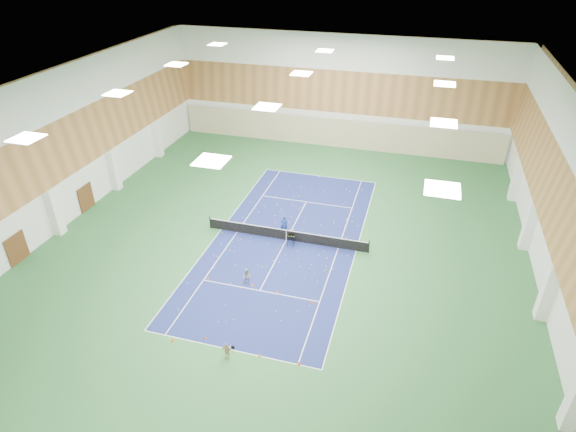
{
  "coord_description": "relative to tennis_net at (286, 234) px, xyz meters",
  "views": [
    {
      "loc": [
        8.76,
        -30.1,
        20.79
      ],
      "look_at": [
        0.04,
        0.34,
        2.0
      ],
      "focal_mm": 30.0,
      "sensor_mm": 36.0,
      "label": 1
    }
  ],
  "objects": [
    {
      "name": "cone_svc_d",
      "position": [
        3.66,
        -6.63,
        -0.45
      ],
      "size": [
        0.19,
        0.19,
        0.21
      ],
      "primitive_type": "cone",
      "color": "#FF580D",
      "rests_on": "ground"
    },
    {
      "name": "cone_svc_a",
      "position": [
        -3.9,
        -6.14,
        -0.46
      ],
      "size": [
        0.17,
        0.17,
        0.19
      ],
      "primitive_type": "cone",
      "color": "#EC580C",
      "rests_on": "ground"
    },
    {
      "name": "coach",
      "position": [
        -0.47,
        0.96,
        0.26
      ],
      "size": [
        0.69,
        0.59,
        1.61
      ],
      "primitive_type": "imported",
      "rotation": [
        0.0,
        0.0,
        3.56
      ],
      "color": "#203C96",
      "rests_on": "ground"
    },
    {
      "name": "cone_base_b",
      "position": [
        -1.72,
        -11.47,
        -0.45
      ],
      "size": [
        0.18,
        0.18,
        0.2
      ],
      "primitive_type": "cone",
      "color": "#D9430B",
      "rests_on": "ground"
    },
    {
      "name": "court_surface",
      "position": [
        0.0,
        0.0,
        -0.55
      ],
      "size": [
        10.97,
        23.77,
        0.01
      ],
      "primitive_type": "cube",
      "color": "navy",
      "rests_on": "ground"
    },
    {
      "name": "tennis_net",
      "position": [
        0.0,
        0.0,
        0.0
      ],
      "size": [
        12.8,
        0.1,
        1.1
      ],
      "primitive_type": null,
      "color": "black",
      "rests_on": "ground"
    },
    {
      "name": "tennis_balls_scatter",
      "position": [
        0.0,
        0.0,
        -0.5
      ],
      "size": [
        10.57,
        22.77,
        0.07
      ],
      "primitive_type": null,
      "color": "#C8EA28",
      "rests_on": "ground"
    },
    {
      "name": "cone_svc_c",
      "position": [
        1.21,
        -6.2,
        -0.45
      ],
      "size": [
        0.18,
        0.18,
        0.2
      ],
      "primitive_type": "cone",
      "color": "#FC490D",
      "rests_on": "ground"
    },
    {
      "name": "ceiling_light_grid",
      "position": [
        0.0,
        0.0,
        11.37
      ],
      "size": [
        21.4,
        25.4,
        0.06
      ],
      "primitive_type": null,
      "color": "white",
      "rests_on": "room_shell"
    },
    {
      "name": "wood_cladding",
      "position": [
        0.0,
        0.0,
        7.45
      ],
      "size": [
        36.0,
        40.0,
        8.0
      ],
      "primitive_type": null,
      "color": "#AA713F",
      "rests_on": "room_shell"
    },
    {
      "name": "ball_cart",
      "position": [
        0.55,
        -0.6,
        -0.07
      ],
      "size": [
        0.63,
        0.63,
        0.96
      ],
      "primitive_type": null,
      "rotation": [
        0.0,
        0.0,
        0.14
      ],
      "color": "black",
      "rests_on": "ground"
    },
    {
      "name": "door_left_a",
      "position": [
        -17.92,
        -8.0,
        0.55
      ],
      "size": [
        0.08,
        1.8,
        2.2
      ],
      "primitive_type": "cube",
      "color": "#593319",
      "rests_on": "ground"
    },
    {
      "name": "door_left_b",
      "position": [
        -17.92,
        0.0,
        0.55
      ],
      "size": [
        0.08,
        1.8,
        2.2
      ],
      "primitive_type": "cube",
      "color": "#593319",
      "rests_on": "ground"
    },
    {
      "name": "cone_base_a",
      "position": [
        -3.43,
        -12.19,
        -0.44
      ],
      "size": [
        0.2,
        0.2,
        0.22
      ],
      "primitive_type": "cone",
      "color": "#FF580D",
      "rests_on": "ground"
    },
    {
      "name": "ground",
      "position": [
        0.0,
        0.0,
        -0.55
      ],
      "size": [
        40.0,
        40.0,
        0.0
      ],
      "primitive_type": "plane",
      "color": "#2A6232",
      "rests_on": "ground"
    },
    {
      "name": "child_court",
      "position": [
        -1.09,
        -5.9,
        0.05
      ],
      "size": [
        0.61,
        0.49,
        1.2
      ],
      "primitive_type": "imported",
      "rotation": [
        0.0,
        0.0,
        -0.06
      ],
      "color": "#95959D",
      "rests_on": "ground"
    },
    {
      "name": "cone_svc_b",
      "position": [
        -0.67,
        -6.04,
        -0.44
      ],
      "size": [
        0.19,
        0.19,
        0.21
      ],
      "primitive_type": "cone",
      "color": "#FE610D",
      "rests_on": "ground"
    },
    {
      "name": "cone_base_d",
      "position": [
        4.17,
        -11.86,
        -0.44
      ],
      "size": [
        0.21,
        0.21,
        0.23
      ],
      "primitive_type": "cone",
      "color": "#FF5A0D",
      "rests_on": "ground"
    },
    {
      "name": "room_shell",
      "position": [
        0.0,
        0.0,
        5.45
      ],
      "size": [
        36.0,
        40.0,
        12.0
      ],
      "primitive_type": null,
      "color": "white",
      "rests_on": "ground"
    },
    {
      "name": "child_apron",
      "position": [
        0.13,
        -12.49,
        -0.01
      ],
      "size": [
        0.65,
        0.31,
        1.07
      ],
      "primitive_type": "imported",
      "rotation": [
        0.0,
        0.0,
        0.08
      ],
      "color": "tan",
      "rests_on": "ground"
    },
    {
      "name": "cone_base_c",
      "position": [
        1.88,
        -11.86,
        -0.45
      ],
      "size": [
        0.18,
        0.18,
        0.2
      ],
      "primitive_type": "cone",
      "color": "#DB5E0B",
      "rests_on": "ground"
    },
    {
      "name": "back_curtain",
      "position": [
        0.0,
        19.75,
        1.05
      ],
      "size": [
        35.4,
        0.16,
        3.2
      ],
      "primitive_type": "cube",
      "color": "#C6B793",
      "rests_on": "ground"
    }
  ]
}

